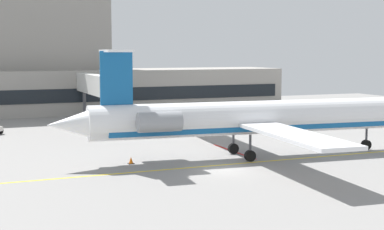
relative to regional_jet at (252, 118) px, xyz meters
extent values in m
cube|color=gray|center=(-4.26, -3.97, -3.29)|extent=(120.00, 120.00, 0.10)
cube|color=yellow|center=(-4.26, -2.14, -3.23)|extent=(108.00, 0.24, 0.01)
cube|color=red|center=(-0.18, 2.91, -3.23)|extent=(0.30, 8.00, 0.01)
cube|color=gray|center=(-5.02, 41.24, -0.20)|extent=(59.78, 10.41, 6.06)
cube|color=gray|center=(-13.55, 43.84, 9.79)|extent=(24.85, 7.29, 13.92)
cube|color=black|center=(-5.02, 35.98, -0.46)|extent=(57.39, 0.12, 1.86)
cube|color=silver|center=(-6.46, 28.33, 1.43)|extent=(1.40, 15.41, 2.40)
cube|color=#2D333D|center=(-6.46, 19.72, 1.43)|extent=(2.40, 2.00, 2.64)
cylinder|color=#4C4C51|center=(-6.46, 34.53, -1.50)|extent=(0.44, 0.44, 3.46)
cylinder|color=#4C4C51|center=(-6.46, 21.42, -1.50)|extent=(0.44, 0.44, 3.46)
cylinder|color=white|center=(0.50, -0.04, 0.04)|extent=(27.88, 5.03, 2.73)
cube|color=#145999|center=(0.50, -0.04, -0.71)|extent=(25.09, 4.53, 0.49)
cone|color=white|center=(-14.55, 1.22, 0.04)|extent=(3.73, 2.61, 2.32)
cube|color=white|center=(0.53, 7.61, -0.37)|extent=(4.21, 12.75, 0.28)
cube|color=white|center=(-0.74, -7.59, -0.37)|extent=(4.21, 12.75, 0.28)
cylinder|color=gray|center=(-8.17, 2.84, 0.25)|extent=(3.39, 1.77, 1.50)
cylinder|color=gray|center=(-8.53, -1.45, 0.25)|extent=(3.39, 1.77, 1.50)
cube|color=#145999|center=(-11.12, 0.93, 3.44)|extent=(2.47, 0.44, 4.07)
cube|color=white|center=(-11.12, 0.93, 5.48)|extent=(2.27, 4.51, 0.20)
cylinder|color=#3F3F44|center=(11.00, -0.92, -1.83)|extent=(0.20, 0.20, 1.46)
cylinder|color=black|center=(11.00, -0.92, -2.79)|extent=(0.93, 0.42, 0.90)
cylinder|color=#3F3F44|center=(-0.74, 1.84, -1.83)|extent=(0.20, 0.20, 1.46)
cylinder|color=black|center=(-0.74, 1.84, -2.79)|extent=(0.93, 0.42, 0.90)
cylinder|color=#3F3F44|center=(-1.03, -1.69, -1.83)|extent=(0.20, 0.20, 1.46)
cylinder|color=black|center=(-1.03, -1.69, -2.79)|extent=(0.93, 0.42, 0.90)
cylinder|color=black|center=(-18.13, 21.96, -2.89)|extent=(0.63, 0.73, 0.70)
cube|color=#19389E|center=(-2.17, 20.25, -2.59)|extent=(3.59, 2.81, 0.59)
cube|color=navy|center=(-2.99, 19.88, -1.69)|extent=(1.77, 1.87, 1.21)
cylinder|color=black|center=(-2.86, 19.04, -2.89)|extent=(0.75, 0.54, 0.70)
cylinder|color=black|center=(-3.53, 20.54, -2.89)|extent=(0.75, 0.54, 0.70)
cylinder|color=black|center=(-0.81, 19.96, -2.89)|extent=(0.75, 0.54, 0.70)
cylinder|color=black|center=(-1.48, 21.46, -2.89)|extent=(0.75, 0.54, 0.70)
cylinder|color=white|center=(12.26, 22.15, -1.97)|extent=(5.86, 2.46, 1.83)
sphere|color=white|center=(15.08, 21.84, -1.97)|extent=(1.80, 1.80, 1.80)
sphere|color=white|center=(9.43, 22.47, -1.97)|extent=(1.80, 1.80, 1.80)
cube|color=#59595B|center=(10.55, 22.15, -3.06)|extent=(0.60, 1.65, 0.35)
cube|color=#59595B|center=(13.96, 22.15, -3.06)|extent=(0.60, 1.65, 0.35)
cone|color=orange|center=(-10.03, 0.99, -2.96)|extent=(0.36, 0.36, 0.55)
cube|color=black|center=(-10.03, 0.99, -3.22)|extent=(0.47, 0.47, 0.04)
cone|color=orange|center=(9.09, 2.83, -2.96)|extent=(0.36, 0.36, 0.55)
cube|color=black|center=(9.09, 2.83, -3.22)|extent=(0.47, 0.47, 0.04)
camera|label=1|loc=(-22.50, -41.23, 5.40)|focal=53.67mm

